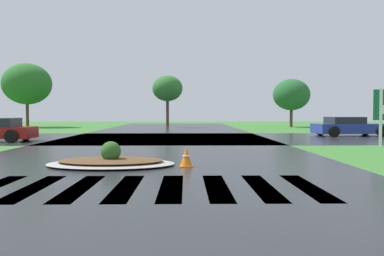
# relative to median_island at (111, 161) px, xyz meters

# --- Properties ---
(asphalt_roadway) EXTENTS (11.57, 80.00, 0.01)m
(asphalt_roadway) POSITION_rel_median_island_xyz_m (0.89, 0.84, -0.12)
(asphalt_roadway) COLOR #232628
(asphalt_roadway) RESTS_ON ground
(asphalt_cross_road) EXTENTS (90.00, 10.41, 0.01)m
(asphalt_cross_road) POSITION_rel_median_island_xyz_m (0.89, 11.90, -0.12)
(asphalt_cross_road) COLOR #232628
(asphalt_cross_road) RESTS_ON ground
(crosswalk_stripes) EXTENTS (7.65, 2.98, 0.01)m
(crosswalk_stripes) POSITION_rel_median_island_xyz_m (0.89, -3.31, -0.12)
(crosswalk_stripes) COLOR white
(crosswalk_stripes) RESTS_ON ground
(median_island) EXTENTS (3.54, 2.32, 0.68)m
(median_island) POSITION_rel_median_island_xyz_m (0.00, 0.00, 0.00)
(median_island) COLOR #9E9B93
(median_island) RESTS_ON ground
(car_silver_hatch) EXTENTS (4.56, 2.48, 1.18)m
(car_silver_hatch) POSITION_rel_median_island_xyz_m (12.16, 13.82, 0.44)
(car_silver_hatch) COLOR navy
(car_silver_hatch) RESTS_ON ground
(traffic_cone) EXTENTS (0.36, 0.36, 0.54)m
(traffic_cone) POSITION_rel_median_island_xyz_m (2.09, -0.24, 0.13)
(traffic_cone) COLOR orange
(traffic_cone) RESTS_ON ground
(background_treeline) EXTENTS (42.45, 4.64, 6.14)m
(background_treeline) POSITION_rel_median_island_xyz_m (-0.55, 28.40, 3.63)
(background_treeline) COLOR #4C3823
(background_treeline) RESTS_ON ground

